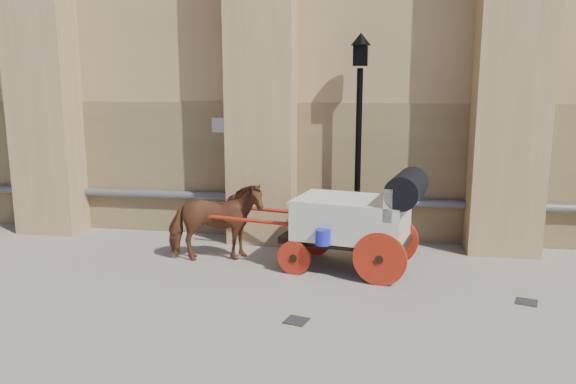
# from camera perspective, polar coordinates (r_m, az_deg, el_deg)

# --- Properties ---
(ground) EXTENTS (90.00, 90.00, 0.00)m
(ground) POSITION_cam_1_polar(r_m,az_deg,el_deg) (8.92, -1.12, -11.52)
(ground) COLOR gray
(ground) RESTS_ON ground
(horse) EXTENTS (1.99, 1.29, 1.55)m
(horse) POSITION_cam_1_polar(r_m,az_deg,el_deg) (10.94, -7.41, -3.06)
(horse) COLOR brown
(horse) RESTS_ON ground
(carriage) EXTENTS (4.49, 2.00, 1.90)m
(carriage) POSITION_cam_1_polar(r_m,az_deg,el_deg) (10.31, 7.24, -2.49)
(carriage) COLOR black
(carriage) RESTS_ON ground
(street_lamp) EXTENTS (0.41, 0.41, 4.40)m
(street_lamp) POSITION_cam_1_polar(r_m,az_deg,el_deg) (11.65, 7.18, 5.70)
(street_lamp) COLOR black
(street_lamp) RESTS_ON ground
(drain_grate_near) EXTENTS (0.39, 0.39, 0.01)m
(drain_grate_near) POSITION_cam_1_polar(r_m,az_deg,el_deg) (8.40, 0.86, -12.93)
(drain_grate_near) COLOR black
(drain_grate_near) RESTS_ON ground
(drain_grate_far) EXTENTS (0.40, 0.40, 0.01)m
(drain_grate_far) POSITION_cam_1_polar(r_m,az_deg,el_deg) (9.81, 23.08, -10.24)
(drain_grate_far) COLOR black
(drain_grate_far) RESTS_ON ground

